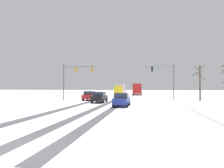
% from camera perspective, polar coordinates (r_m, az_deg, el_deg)
% --- Properties ---
extents(ground_plane, '(300.00, 300.00, 0.00)m').
position_cam_1_polar(ground_plane, '(8.31, -26.51, -16.99)').
color(ground_plane, white).
extents(wheel_track_left_lane, '(0.86, 33.58, 0.01)m').
position_cam_1_polar(wheel_track_left_lane, '(22.45, -3.82, -6.88)').
color(wheel_track_left_lane, '#4C4C51').
rests_on(wheel_track_left_lane, ground).
extents(wheel_track_right_lane, '(0.82, 33.58, 0.01)m').
position_cam_1_polar(wheel_track_right_lane, '(22.10, 0.85, -6.98)').
color(wheel_track_right_lane, '#4C4C51').
rests_on(wheel_track_right_lane, ground).
extents(wheel_track_center, '(1.08, 33.58, 0.01)m').
position_cam_1_polar(wheel_track_center, '(23.43, -11.76, -6.62)').
color(wheel_track_center, '#4C4C51').
rests_on(wheel_track_center, ground).
extents(sidewalk_kerb_right, '(4.00, 33.58, 0.12)m').
position_cam_1_polar(sidewalk_kerb_right, '(21.38, 27.80, -6.91)').
color(sidewalk_kerb_right, white).
rests_on(sidewalk_kerb_right, ground).
extents(traffic_signal_near_right, '(5.45, 0.43, 6.50)m').
position_cam_1_polar(traffic_signal_near_right, '(35.22, 15.71, 2.43)').
color(traffic_signal_near_right, '#56565B').
rests_on(traffic_signal_near_right, ground).
extents(traffic_signal_near_left, '(5.74, 0.75, 6.50)m').
position_cam_1_polar(traffic_signal_near_left, '(35.56, -11.31, 2.76)').
color(traffic_signal_near_left, '#56565B').
rests_on(traffic_signal_near_left, ground).
extents(car_red_lead, '(1.86, 4.11, 1.62)m').
position_cam_1_polar(car_red_lead, '(34.04, -6.78, -3.51)').
color(car_red_lead, red).
rests_on(car_red_lead, ground).
extents(car_black_second, '(1.87, 4.12, 1.62)m').
position_cam_1_polar(car_black_second, '(28.78, -3.78, -3.97)').
color(car_black_second, black).
rests_on(car_black_second, ground).
extents(car_blue_third, '(1.89, 4.13, 1.62)m').
position_cam_1_polar(car_blue_third, '(23.11, 2.94, -4.69)').
color(car_blue_third, '#233899').
rests_on(car_blue_third, ground).
extents(bus_oncoming, '(2.74, 11.02, 3.38)m').
position_cam_1_polar(bus_oncoming, '(59.89, 7.68, -1.30)').
color(bus_oncoming, '#B21E1E').
rests_on(bus_oncoming, ground).
extents(box_truck_delivery, '(2.47, 7.46, 3.02)m').
position_cam_1_polar(box_truck_delivery, '(52.83, 2.42, -1.74)').
color(box_truck_delivery, yellow).
rests_on(box_truck_delivery, ground).
extents(bare_tree_sidewalk_far, '(2.33, 2.18, 6.20)m').
position_cam_1_polar(bare_tree_sidewalk_far, '(36.50, 24.87, 0.79)').
color(bare_tree_sidewalk_far, brown).
rests_on(bare_tree_sidewalk_far, ground).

